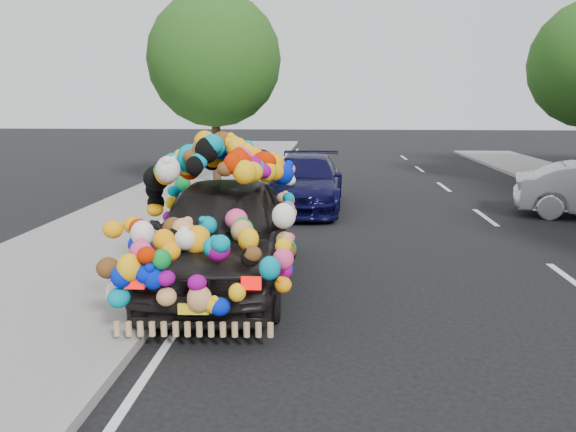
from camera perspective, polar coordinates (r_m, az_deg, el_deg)
name	(u,v)px	position (r m, az deg, el deg)	size (l,w,h in m)	color
ground	(339,278)	(8.93, 5.19, -6.26)	(100.00, 100.00, 0.00)	black
sidewalk	(74,268)	(9.81, -20.90, -5.00)	(4.00, 60.00, 0.12)	gray
kerb	(192,271)	(9.17, -9.72, -5.49)	(0.15, 60.00, 0.13)	gray
lane_markings	(574,282)	(9.70, 27.09, -6.03)	(6.00, 50.00, 0.01)	silver
tree_near_sidewalk	(214,60)	(18.41, -7.49, 15.44)	(4.20, 4.20, 6.13)	#332114
plush_art_car	(222,209)	(8.42, -6.76, 0.75)	(2.49, 5.00, 2.25)	black
navy_sedan	(305,182)	(14.65, 1.76, 3.47)	(1.90, 4.68, 1.36)	#090832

